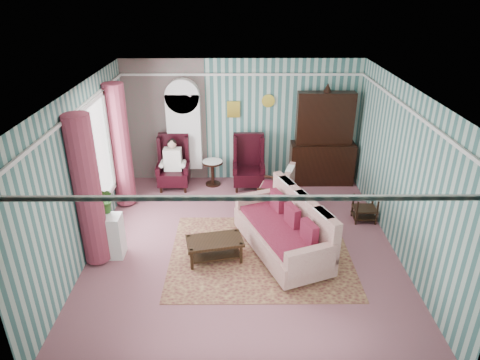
{
  "coord_description": "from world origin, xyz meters",
  "views": [
    {
      "loc": [
        -0.1,
        -6.67,
        4.49
      ],
      "look_at": [
        -0.06,
        0.6,
        1.06
      ],
      "focal_mm": 32.0,
      "sensor_mm": 36.0,
      "label": 1
    }
  ],
  "objects_px": {
    "nest_table": "(365,209)",
    "coffee_table": "(215,250)",
    "seated_woman": "(173,164)",
    "wingback_right": "(249,163)",
    "round_side_table": "(213,173)",
    "dresser_hutch": "(324,136)",
    "wingback_left": "(173,163)",
    "sofa": "(282,231)",
    "plant_stand": "(107,236)",
    "floral_armchair": "(275,186)",
    "bookcase": "(185,137)"
  },
  "relations": [
    {
      "from": "nest_table",
      "to": "coffee_table",
      "type": "height_order",
      "value": "nest_table"
    },
    {
      "from": "seated_woman",
      "to": "coffee_table",
      "type": "xyz_separation_m",
      "value": [
        1.09,
        -2.88,
        -0.39
      ]
    },
    {
      "from": "wingback_right",
      "to": "round_side_table",
      "type": "height_order",
      "value": "wingback_right"
    },
    {
      "from": "dresser_hutch",
      "to": "wingback_right",
      "type": "bearing_deg",
      "value": -171.23
    },
    {
      "from": "wingback_left",
      "to": "nest_table",
      "type": "distance_m",
      "value": 4.37
    },
    {
      "from": "round_side_table",
      "to": "wingback_right",
      "type": "bearing_deg",
      "value": -10.01
    },
    {
      "from": "wingback_left",
      "to": "sofa",
      "type": "height_order",
      "value": "wingback_left"
    },
    {
      "from": "wingback_left",
      "to": "nest_table",
      "type": "height_order",
      "value": "wingback_left"
    },
    {
      "from": "dresser_hutch",
      "to": "coffee_table",
      "type": "bearing_deg",
      "value": -127.36
    },
    {
      "from": "dresser_hutch",
      "to": "round_side_table",
      "type": "relative_size",
      "value": 3.93
    },
    {
      "from": "seated_woman",
      "to": "round_side_table",
      "type": "xyz_separation_m",
      "value": [
        0.9,
        0.15,
        -0.29
      ]
    },
    {
      "from": "wingback_right",
      "to": "seated_woman",
      "type": "relative_size",
      "value": 1.06
    },
    {
      "from": "coffee_table",
      "to": "plant_stand",
      "type": "bearing_deg",
      "value": 175.99
    },
    {
      "from": "sofa",
      "to": "dresser_hutch",
      "type": "bearing_deg",
      "value": -44.03
    },
    {
      "from": "seated_woman",
      "to": "floral_armchair",
      "type": "relative_size",
      "value": 1.19
    },
    {
      "from": "sofa",
      "to": "round_side_table",
      "type": "bearing_deg",
      "value": 4.48
    },
    {
      "from": "bookcase",
      "to": "seated_woman",
      "type": "distance_m",
      "value": 0.7
    },
    {
      "from": "seated_woman",
      "to": "nest_table",
      "type": "bearing_deg",
      "value": -20.85
    },
    {
      "from": "dresser_hutch",
      "to": "wingback_left",
      "type": "relative_size",
      "value": 1.89
    },
    {
      "from": "plant_stand",
      "to": "coffee_table",
      "type": "distance_m",
      "value": 1.91
    },
    {
      "from": "wingback_left",
      "to": "sofa",
      "type": "bearing_deg",
      "value": -49.68
    },
    {
      "from": "wingback_left",
      "to": "seated_woman",
      "type": "bearing_deg",
      "value": 0.0
    },
    {
      "from": "wingback_right",
      "to": "sofa",
      "type": "xyz_separation_m",
      "value": [
        0.52,
        -2.68,
        -0.17
      ]
    },
    {
      "from": "wingback_left",
      "to": "bookcase",
      "type": "bearing_deg",
      "value": 57.34
    },
    {
      "from": "wingback_left",
      "to": "floral_armchair",
      "type": "bearing_deg",
      "value": -22.44
    },
    {
      "from": "plant_stand",
      "to": "coffee_table",
      "type": "height_order",
      "value": "plant_stand"
    },
    {
      "from": "wingback_left",
      "to": "floral_armchair",
      "type": "distance_m",
      "value": 2.49
    },
    {
      "from": "sofa",
      "to": "nest_table",
      "type": "bearing_deg",
      "value": -79.33
    },
    {
      "from": "wingback_left",
      "to": "seated_woman",
      "type": "relative_size",
      "value": 1.06
    },
    {
      "from": "seated_woman",
      "to": "floral_armchair",
      "type": "bearing_deg",
      "value": -22.44
    },
    {
      "from": "nest_table",
      "to": "plant_stand",
      "type": "height_order",
      "value": "plant_stand"
    },
    {
      "from": "dresser_hutch",
      "to": "wingback_left",
      "type": "xyz_separation_m",
      "value": [
        -3.5,
        -0.27,
        -0.55
      ]
    },
    {
      "from": "dresser_hutch",
      "to": "round_side_table",
      "type": "bearing_deg",
      "value": -177.36
    },
    {
      "from": "dresser_hutch",
      "to": "seated_woman",
      "type": "distance_m",
      "value": 3.56
    },
    {
      "from": "dresser_hutch",
      "to": "wingback_left",
      "type": "height_order",
      "value": "dresser_hutch"
    },
    {
      "from": "wingback_left",
      "to": "wingback_right",
      "type": "distance_m",
      "value": 1.75
    },
    {
      "from": "sofa",
      "to": "wingback_left",
      "type": "bearing_deg",
      "value": 18.91
    },
    {
      "from": "nest_table",
      "to": "seated_woman",
      "type": "bearing_deg",
      "value": 159.15
    },
    {
      "from": "seated_woman",
      "to": "sofa",
      "type": "distance_m",
      "value": 3.51
    },
    {
      "from": "dresser_hutch",
      "to": "nest_table",
      "type": "relative_size",
      "value": 4.37
    },
    {
      "from": "wingback_right",
      "to": "dresser_hutch",
      "type": "bearing_deg",
      "value": 8.77
    },
    {
      "from": "sofa",
      "to": "coffee_table",
      "type": "bearing_deg",
      "value": 78.48
    },
    {
      "from": "dresser_hutch",
      "to": "round_side_table",
      "type": "xyz_separation_m",
      "value": [
        -2.6,
        -0.12,
        -0.88
      ]
    },
    {
      "from": "dresser_hutch",
      "to": "wingback_right",
      "type": "xyz_separation_m",
      "value": [
        -1.75,
        -0.27,
        -0.55
      ]
    },
    {
      "from": "dresser_hutch",
      "to": "sofa",
      "type": "distance_m",
      "value": 3.27
    },
    {
      "from": "bookcase",
      "to": "floral_armchair",
      "type": "height_order",
      "value": "bookcase"
    },
    {
      "from": "seated_woman",
      "to": "nest_table",
      "type": "relative_size",
      "value": 2.19
    },
    {
      "from": "floral_armchair",
      "to": "wingback_left",
      "type": "bearing_deg",
      "value": 84.23
    },
    {
      "from": "plant_stand",
      "to": "wingback_left",
      "type": "bearing_deg",
      "value": 73.78
    },
    {
      "from": "sofa",
      "to": "floral_armchair",
      "type": "height_order",
      "value": "floral_armchair"
    }
  ]
}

